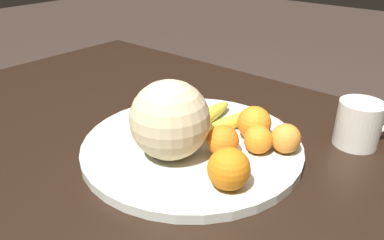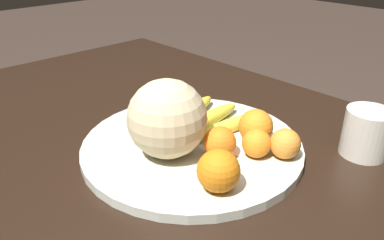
{
  "view_description": "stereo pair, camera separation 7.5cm",
  "coord_description": "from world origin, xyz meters",
  "px_view_note": "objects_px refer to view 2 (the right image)",
  "views": [
    {
      "loc": [
        -0.4,
        0.53,
        1.12
      ],
      "look_at": [
        0.03,
        0.01,
        0.78
      ],
      "focal_mm": 35.0,
      "sensor_mm": 36.0,
      "label": 1
    },
    {
      "loc": [
        -0.46,
        0.48,
        1.12
      ],
      "look_at": [
        0.03,
        0.01,
        0.78
      ],
      "focal_mm": 35.0,
      "sensor_mm": 36.0,
      "label": 2
    }
  ],
  "objects_px": {
    "kitchen_table": "(206,184)",
    "produce_tag": "(233,143)",
    "banana_bunch": "(210,118)",
    "orange_front_right": "(220,142)",
    "orange_back_left": "(256,126)",
    "orange_mid_center": "(218,171)",
    "ceramic_mug": "(368,133)",
    "melon": "(167,119)",
    "orange_front_left": "(256,143)",
    "fruit_bowl": "(192,145)",
    "orange_back_right": "(285,144)"
  },
  "relations": [
    {
      "from": "orange_back_left",
      "to": "orange_mid_center",
      "type": "bearing_deg",
      "value": 108.42
    },
    {
      "from": "orange_front_right",
      "to": "orange_back_right",
      "type": "bearing_deg",
      "value": -134.31
    },
    {
      "from": "fruit_bowl",
      "to": "banana_bunch",
      "type": "bearing_deg",
      "value": -71.45
    },
    {
      "from": "fruit_bowl",
      "to": "orange_back_right",
      "type": "xyz_separation_m",
      "value": [
        -0.16,
        -0.09,
        0.04
      ]
    },
    {
      "from": "fruit_bowl",
      "to": "orange_front_right",
      "type": "distance_m",
      "value": 0.09
    },
    {
      "from": "kitchen_table",
      "to": "orange_back_left",
      "type": "bearing_deg",
      "value": -126.73
    },
    {
      "from": "ceramic_mug",
      "to": "banana_bunch",
      "type": "bearing_deg",
      "value": 29.7
    },
    {
      "from": "orange_front_right",
      "to": "fruit_bowl",
      "type": "bearing_deg",
      "value": -0.33
    },
    {
      "from": "fruit_bowl",
      "to": "orange_back_left",
      "type": "xyz_separation_m",
      "value": [
        -0.09,
        -0.09,
        0.04
      ]
    },
    {
      "from": "kitchen_table",
      "to": "produce_tag",
      "type": "bearing_deg",
      "value": -132.33
    },
    {
      "from": "fruit_bowl",
      "to": "orange_back_left",
      "type": "relative_size",
      "value": 6.43
    },
    {
      "from": "orange_front_right",
      "to": "orange_back_left",
      "type": "distance_m",
      "value": 0.1
    },
    {
      "from": "kitchen_table",
      "to": "orange_mid_center",
      "type": "xyz_separation_m",
      "value": [
        -0.12,
        0.09,
        0.14
      ]
    },
    {
      "from": "melon",
      "to": "orange_back_left",
      "type": "height_order",
      "value": "melon"
    },
    {
      "from": "banana_bunch",
      "to": "orange_back_right",
      "type": "xyz_separation_m",
      "value": [
        -0.19,
        -0.0,
        0.01
      ]
    },
    {
      "from": "ceramic_mug",
      "to": "orange_front_right",
      "type": "bearing_deg",
      "value": 54.35
    },
    {
      "from": "produce_tag",
      "to": "ceramic_mug",
      "type": "relative_size",
      "value": 0.85
    },
    {
      "from": "banana_bunch",
      "to": "ceramic_mug",
      "type": "distance_m",
      "value": 0.32
    },
    {
      "from": "kitchen_table",
      "to": "orange_back_left",
      "type": "xyz_separation_m",
      "value": [
        -0.06,
        -0.08,
        0.14
      ]
    },
    {
      "from": "orange_back_right",
      "to": "produce_tag",
      "type": "distance_m",
      "value": 0.11
    },
    {
      "from": "produce_tag",
      "to": "ceramic_mug",
      "type": "xyz_separation_m",
      "value": [
        -0.19,
        -0.19,
        0.03
      ]
    },
    {
      "from": "fruit_bowl",
      "to": "orange_front_left",
      "type": "bearing_deg",
      "value": -157.56
    },
    {
      "from": "fruit_bowl",
      "to": "ceramic_mug",
      "type": "bearing_deg",
      "value": -136.07
    },
    {
      "from": "orange_front_left",
      "to": "produce_tag",
      "type": "distance_m",
      "value": 0.07
    },
    {
      "from": "orange_front_left",
      "to": "produce_tag",
      "type": "height_order",
      "value": "orange_front_left"
    },
    {
      "from": "melon",
      "to": "orange_mid_center",
      "type": "relative_size",
      "value": 2.08
    },
    {
      "from": "melon",
      "to": "orange_mid_center",
      "type": "xyz_separation_m",
      "value": [
        -0.14,
        0.01,
        -0.04
      ]
    },
    {
      "from": "fruit_bowl",
      "to": "kitchen_table",
      "type": "bearing_deg",
      "value": -152.9
    },
    {
      "from": "orange_mid_center",
      "to": "orange_back_left",
      "type": "relative_size",
      "value": 1.04
    },
    {
      "from": "produce_tag",
      "to": "melon",
      "type": "bearing_deg",
      "value": 105.27
    },
    {
      "from": "orange_mid_center",
      "to": "ceramic_mug",
      "type": "xyz_separation_m",
      "value": [
        -0.11,
        -0.32,
        -0.01
      ]
    },
    {
      "from": "banana_bunch",
      "to": "produce_tag",
      "type": "relative_size",
      "value": 1.96
    },
    {
      "from": "banana_bunch",
      "to": "orange_mid_center",
      "type": "xyz_separation_m",
      "value": [
        -0.17,
        0.16,
        0.02
      ]
    },
    {
      "from": "orange_mid_center",
      "to": "orange_back_left",
      "type": "xyz_separation_m",
      "value": [
        0.06,
        -0.17,
        -0.0
      ]
    },
    {
      "from": "fruit_bowl",
      "to": "orange_back_left",
      "type": "bearing_deg",
      "value": -132.89
    },
    {
      "from": "melon",
      "to": "banana_bunch",
      "type": "bearing_deg",
      "value": -78.83
    },
    {
      "from": "orange_front_left",
      "to": "orange_back_left",
      "type": "xyz_separation_m",
      "value": [
        0.04,
        -0.04,
        0.01
      ]
    },
    {
      "from": "kitchen_table",
      "to": "ceramic_mug",
      "type": "distance_m",
      "value": 0.35
    },
    {
      "from": "banana_bunch",
      "to": "orange_front_left",
      "type": "height_order",
      "value": "orange_front_left"
    },
    {
      "from": "fruit_bowl",
      "to": "banana_bunch",
      "type": "relative_size",
      "value": 2.37
    },
    {
      "from": "orange_front_left",
      "to": "orange_mid_center",
      "type": "relative_size",
      "value": 0.77
    },
    {
      "from": "melon",
      "to": "orange_front_left",
      "type": "height_order",
      "value": "melon"
    },
    {
      "from": "melon",
      "to": "orange_back_right",
      "type": "bearing_deg",
      "value": -136.7
    },
    {
      "from": "melon",
      "to": "orange_front_right",
      "type": "height_order",
      "value": "melon"
    },
    {
      "from": "produce_tag",
      "to": "ceramic_mug",
      "type": "bearing_deg",
      "value": -91.85
    },
    {
      "from": "orange_back_left",
      "to": "produce_tag",
      "type": "height_order",
      "value": "orange_back_left"
    },
    {
      "from": "kitchen_table",
      "to": "orange_back_right",
      "type": "xyz_separation_m",
      "value": [
        -0.14,
        -0.07,
        0.13
      ]
    },
    {
      "from": "melon",
      "to": "produce_tag",
      "type": "bearing_deg",
      "value": -117.75
    },
    {
      "from": "fruit_bowl",
      "to": "orange_front_right",
      "type": "xyz_separation_m",
      "value": [
        -0.08,
        0.0,
        0.04
      ]
    },
    {
      "from": "orange_front_left",
      "to": "orange_back_right",
      "type": "bearing_deg",
      "value": -137.34
    }
  ]
}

